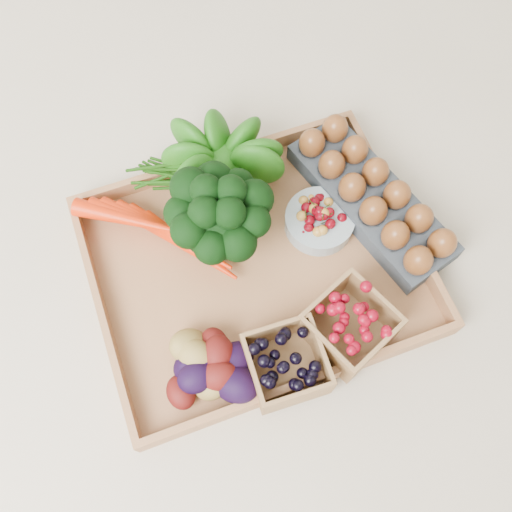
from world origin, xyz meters
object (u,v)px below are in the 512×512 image
object	(u,v)px
broccoli	(221,229)
cherry_bowl	(319,221)
tray	(256,268)
egg_carton	(371,201)

from	to	relation	value
broccoli	cherry_bowl	world-z (taller)	broccoli
broccoli	cherry_bowl	bearing A→B (deg)	-6.44
tray	egg_carton	distance (m)	0.24
tray	egg_carton	xyz separation A→B (m)	(0.23, 0.04, 0.03)
egg_carton	cherry_bowl	bearing A→B (deg)	166.76
broccoli	egg_carton	world-z (taller)	broccoli
tray	cherry_bowl	xyz separation A→B (m)	(0.13, 0.04, 0.02)
egg_carton	broccoli	bearing A→B (deg)	161.17
tray	broccoli	size ratio (longest dim) A/B	3.14
tray	cherry_bowl	world-z (taller)	cherry_bowl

